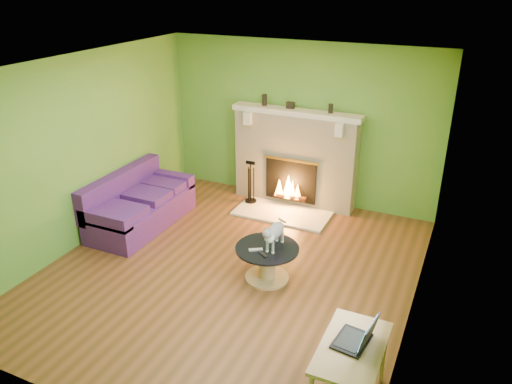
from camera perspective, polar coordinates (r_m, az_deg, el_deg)
floor at (r=6.56m, az=-2.91°, el=-8.92°), size 5.00×5.00×0.00m
ceiling at (r=5.58m, az=-3.48°, el=14.07°), size 5.00×5.00×0.00m
wall_back at (r=8.12m, az=5.09°, el=7.77°), size 5.00×0.00×5.00m
wall_front at (r=4.17m, az=-19.55°, el=-10.46°), size 5.00×0.00×5.00m
wall_left at (r=7.22m, az=-19.26°, el=4.40°), size 0.00×5.00×5.00m
wall_right at (r=5.37m, az=18.66°, el=-2.26°), size 0.00×5.00×5.00m
window_frame at (r=4.45m, az=17.45°, el=-4.07°), size 0.00×1.20×1.20m
window_pane at (r=4.45m, az=17.35°, el=-4.05°), size 0.00×1.06×1.06m
fireplace at (r=8.12m, az=4.50°, el=3.87°), size 2.10×0.46×1.58m
hearth at (r=7.97m, az=3.03°, el=-2.41°), size 1.50×0.75×0.03m
mantel at (r=7.87m, az=4.63°, el=9.08°), size 2.10×0.28×0.08m
sofa at (r=7.74m, az=-13.28°, el=-1.49°), size 0.85×1.79×0.80m
coffee_table at (r=6.26m, az=1.28°, el=-7.85°), size 0.79×0.79×0.45m
desk at (r=4.52m, az=10.87°, el=-17.70°), size 0.52×0.90×0.67m
cat at (r=6.08m, az=2.19°, el=-4.80°), size 0.23×0.59×0.37m
remote_silver at (r=6.09m, az=-0.03°, el=-6.60°), size 0.17×0.13×0.02m
remote_black at (r=6.01m, az=0.78°, el=-7.12°), size 0.16×0.12×0.02m
laptop at (r=4.42m, az=11.00°, el=-15.18°), size 0.35×0.39×0.26m
fire_tools at (r=8.17m, az=-0.62°, el=1.19°), size 0.19×0.19×0.72m
mantel_vase_left at (r=8.06m, az=0.96°, el=10.47°), size 0.08×0.08×0.18m
mantel_vase_right at (r=7.71m, az=8.53°, el=9.42°), size 0.07×0.07×0.14m
mantel_box at (r=7.91m, az=3.94°, el=9.85°), size 0.12×0.08×0.10m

